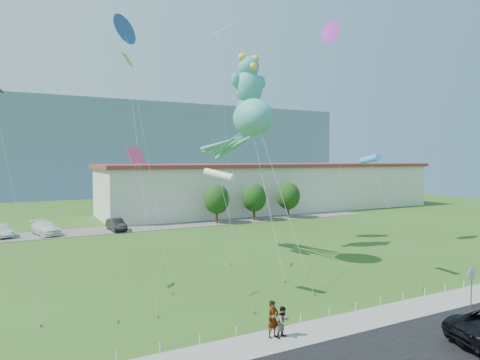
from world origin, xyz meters
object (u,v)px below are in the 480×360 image
Objects in this scene: warehouse at (275,187)px; teddy_bear_kite at (249,83)px; octopus_kite at (245,128)px; pedestrian_left at (273,319)px; parked_car_white at (46,228)px; stop_sign at (472,278)px; parked_car_silver at (2,231)px; parked_car_black at (116,225)px; pedestrian_right at (283,322)px.

teddy_bear_kite is (-20.88, -28.14, 12.14)m from warehouse.
octopus_kite is 0.85× the size of teddy_bear_kite.
pedestrian_left is 25.32m from teddy_bear_kite.
parked_car_white is at bearing 122.45° from octopus_kite.
stop_sign is 20.25m from octopus_kite.
stop_sign is 25.07m from teddy_bear_kite.
warehouse is at bearing 71.10° from stop_sign.
stop_sign is 0.57× the size of parked_car_silver.
pedestrian_left is 36.66m from parked_car_black.
parked_car_silver is at bearing 169.27° from parked_car_black.
parked_car_silver is at bearing 157.30° from parked_car_white.
pedestrian_left is 40.23m from parked_car_silver.
parked_car_black is 25.46m from octopus_kite.
teddy_bear_kite is (8.65, 18.29, 15.23)m from pedestrian_left.
parked_car_silver is 0.27× the size of octopus_kite.
pedestrian_right is at bearing 173.10° from stop_sign.
warehouse is 13.79× the size of parked_car_silver.
parked_car_black is at bearing 109.10° from stop_sign.
pedestrian_left is at bearing -113.23° from octopus_kite.
parked_car_white is 0.28× the size of teddy_bear_kite.
stop_sign is 0.46× the size of parked_car_white.
parked_car_black is at bearing -21.04° from parked_car_silver.
stop_sign is 0.15× the size of octopus_kite.
stop_sign reaches higher than pedestrian_left.
parked_car_white is at bearing 118.51° from stop_sign.
teddy_bear_kite is (16.98, -19.27, 15.42)m from parked_car_white.
octopus_kite is at bearing -65.30° from parked_car_silver.
parked_car_silver is at bearing 98.01° from pedestrian_left.
parked_car_white is (4.56, -0.55, 0.06)m from parked_car_silver.
pedestrian_left reaches higher than pedestrian_right.
teddy_bear_kite reaches higher than pedestrian_right.
pedestrian_left is (-29.52, -46.43, -3.10)m from warehouse.
parked_car_black is at bearing 79.75° from pedestrian_left.
stop_sign is at bearing -108.90° from warehouse.
pedestrian_left is 0.34× the size of parked_car_white.
teddy_bear_kite reaches higher than parked_car_silver.
pedestrian_right is 0.29× the size of parked_car_white.
pedestrian_right reaches higher than parked_car_silver.
pedestrian_right is 0.35× the size of parked_car_black.
stop_sign is 47.57m from parked_car_silver.
parked_car_white is at bearing 131.39° from teddy_bear_kite.
stop_sign is 44.76m from parked_car_white.
pedestrian_right is at bearing -121.91° from warehouse.
pedestrian_left is at bearing -93.74° from parked_car_black.
pedestrian_right is at bearing -85.29° from parked_car_silver.
octopus_kite is (6.55, -22.06, 10.89)m from parked_car_black.
pedestrian_left is (-13.02, 1.77, -0.84)m from stop_sign.
parked_car_silver is at bearing 94.39° from pedestrian_right.
pedestrian_right is 40.61m from parked_car_silver.
parked_car_black is (-0.74, 36.91, -0.08)m from pedestrian_right.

